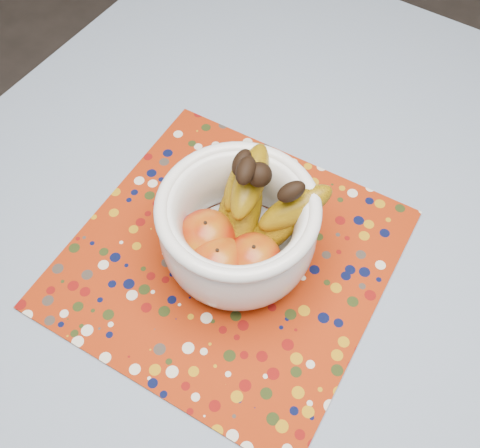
{
  "coord_description": "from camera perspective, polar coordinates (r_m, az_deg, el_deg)",
  "views": [
    {
      "loc": [
        0.13,
        -0.41,
        1.51
      ],
      "look_at": [
        -0.1,
        -0.05,
        0.84
      ],
      "focal_mm": 42.0,
      "sensor_mm": 36.0,
      "label": 1
    }
  ],
  "objects": [
    {
      "name": "fruit_bowl",
      "position": [
        0.79,
        0.4,
        0.11
      ],
      "size": [
        0.25,
        0.24,
        0.19
      ],
      "color": "white",
      "rests_on": "placemat"
    },
    {
      "name": "table",
      "position": [
        0.94,
        6.84,
        -6.23
      ],
      "size": [
        1.2,
        1.2,
        0.75
      ],
      "color": "brown",
      "rests_on": "ground"
    },
    {
      "name": "placemat",
      "position": [
        0.86,
        -1.18,
        -3.45
      ],
      "size": [
        0.48,
        0.48,
        0.0
      ],
      "primitive_type": "cube",
      "rotation": [
        0.0,
        0.0,
        0.05
      ],
      "color": "#902407",
      "rests_on": "tablecloth"
    },
    {
      "name": "tablecloth",
      "position": [
        0.87,
        7.38,
        -3.84
      ],
      "size": [
        1.32,
        1.32,
        0.01
      ],
      "primitive_type": "cube",
      "color": "slate",
      "rests_on": "table"
    }
  ]
}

